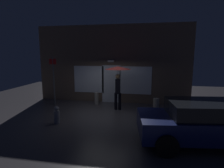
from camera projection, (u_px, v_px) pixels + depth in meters
name	position (u px, v px, depth m)	size (l,w,h in m)	color
ground_plane	(103.00, 114.00, 8.64)	(18.00, 18.00, 0.00)	#423F44
building_facade	(112.00, 65.00, 10.56)	(8.99, 0.48, 4.51)	brown
person_with_umbrella	(118.00, 76.00, 8.99)	(1.29, 1.29, 2.24)	black
parked_car	(207.00, 122.00, 5.64)	(4.42, 2.34, 1.37)	navy
street_sign_post	(54.00, 78.00, 9.87)	(0.40, 0.07, 2.70)	#595B60
sidewalk_bollard	(97.00, 98.00, 10.24)	(0.23, 0.23, 0.69)	#9E998E
sidewalk_bollard_2	(156.00, 105.00, 9.01)	(0.30, 0.30, 0.65)	#9E998E
fire_hydrant	(57.00, 116.00, 7.35)	(0.24, 0.24, 0.74)	gray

